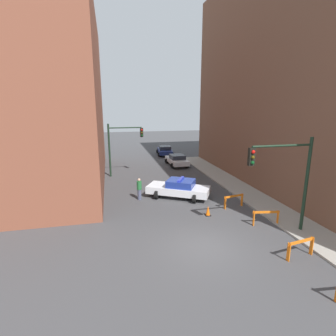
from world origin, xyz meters
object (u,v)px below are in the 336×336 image
parked_car_mid (165,150)px  barrier_corner (234,199)px  parked_car_near (177,160)px  traffic_cone (208,211)px  traffic_light_near (289,172)px  pedestrian_crossing (139,189)px  traffic_light_far (120,142)px  barrier_back (266,216)px  barrier_mid (301,246)px  police_car (179,188)px

parked_car_mid → barrier_corner: (0.51, -20.39, -0.06)m
parked_car_near → traffic_cone: bearing=-98.4°
traffic_light_near → pedestrian_crossing: size_ratio=3.13×
traffic_light_near → traffic_light_far: traffic_light_near is taller
traffic_light_far → barrier_back: (7.69, -13.23, -2.78)m
barrier_mid → barrier_corner: 6.36m
traffic_light_far → parked_car_mid: (6.61, 10.14, -2.72)m
parked_car_near → barrier_corner: size_ratio=2.76×
parked_car_near → parked_car_mid: same height
traffic_light_near → traffic_light_far: (-8.03, 14.33, -0.13)m
parked_car_near → parked_car_mid: bearing=88.1°
traffic_cone → police_car: bearing=104.0°
parked_car_near → traffic_light_far: bearing=-155.5°
traffic_cone → traffic_light_far: bearing=113.7°
barrier_mid → barrier_corner: bearing=91.7°
pedestrian_crossing → traffic_cone: (3.96, -3.88, -0.54)m
barrier_back → barrier_corner: same height
traffic_light_far → police_car: (3.96, -7.41, -2.67)m
parked_car_mid → barrier_mid: 26.76m
parked_car_mid → barrier_mid: size_ratio=2.81×
barrier_mid → traffic_cone: (-2.41, 5.47, -0.30)m
police_car → parked_car_mid: size_ratio=1.12×
barrier_corner → barrier_mid: bearing=-88.3°
police_car → barrier_corner: police_car is taller
parked_car_mid → traffic_cone: 21.36m
barrier_mid → traffic_cone: size_ratio=2.42×
barrier_corner → police_car: bearing=137.9°
traffic_light_far → barrier_mid: 18.36m
traffic_light_far → police_car: 8.81m
police_car → barrier_back: police_car is taller
parked_car_mid → police_car: bearing=-93.0°
parked_car_near → barrier_mid: bearing=-89.7°
traffic_light_near → barrier_back: bearing=107.2°
parked_car_near → barrier_mid: size_ratio=2.74×
pedestrian_crossing → traffic_cone: pedestrian_crossing is taller
parked_car_near → barrier_mid: (0.72, -19.86, -0.06)m
police_car → traffic_cone: 3.88m
police_car → parked_car_near: size_ratio=1.15×
pedestrian_crossing → traffic_cone: bearing=135.2°
traffic_light_far → barrier_corner: (7.12, -10.26, -2.78)m
parked_car_near → traffic_cone: parked_car_near is taller
barrier_back → barrier_corner: 3.03m
police_car → traffic_light_far: bearing=58.3°
traffic_light_far → traffic_cone: bearing=-66.3°
traffic_light_far → traffic_cone: (4.89, -11.15, -3.08)m
traffic_light_near → parked_car_near: (-1.45, 17.58, -2.86)m
traffic_light_near → parked_car_near: 17.87m
police_car → barrier_corner: bearing=-101.9°
barrier_back → traffic_cone: barrier_back is taller
parked_car_mid → barrier_corner: 20.40m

